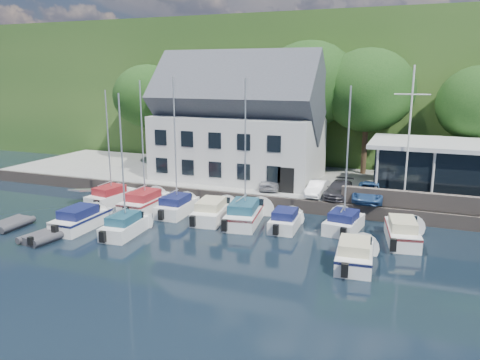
{
  "coord_description": "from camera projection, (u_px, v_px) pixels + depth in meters",
  "views": [
    {
      "loc": [
        7.94,
        -21.71,
        10.11
      ],
      "look_at": [
        -3.96,
        9.0,
        2.56
      ],
      "focal_mm": 35.0,
      "sensor_mm": 36.0,
      "label": 1
    }
  ],
  "objects": [
    {
      "name": "boat_r1_1",
      "position": [
        143.0,
        150.0,
        34.42
      ],
      "size": [
        2.28,
        6.65,
        9.22
      ],
      "primitive_type": null,
      "rotation": [
        0.0,
        0.0,
        -0.01
      ],
      "color": "white",
      "rests_on": "ground"
    },
    {
      "name": "field_patch",
      "position": [
        429.0,
        38.0,
        81.98
      ],
      "size": [
        50.0,
        30.0,
        0.3
      ],
      "primitive_type": "cube",
      "color": "olive",
      "rests_on": "hillside"
    },
    {
      "name": "boat_r1_6",
      "position": [
        347.0,
        167.0,
        29.74
      ],
      "size": [
        2.74,
        5.29,
        8.49
      ],
      "primitive_type": null,
      "rotation": [
        0.0,
        0.0,
        -0.14
      ],
      "color": "white",
      "rests_on": "ground"
    },
    {
      "name": "boat_r1_0",
      "position": [
        109.0,
        148.0,
        36.07
      ],
      "size": [
        2.82,
        6.33,
        8.96
      ],
      "primitive_type": null,
      "rotation": [
        0.0,
        0.0,
        -0.14
      ],
      "color": "white",
      "rests_on": "ground"
    },
    {
      "name": "tree_2",
      "position": [
        309.0,
        106.0,
        43.92
      ],
      "size": [
        8.84,
        8.84,
        12.09
      ],
      "primitive_type": null,
      "color": "black",
      "rests_on": "quay"
    },
    {
      "name": "quay",
      "position": [
        318.0,
        186.0,
        40.58
      ],
      "size": [
        60.0,
        13.0,
        1.0
      ],
      "primitive_type": "cube",
      "color": "#989892",
      "rests_on": "ground"
    },
    {
      "name": "club_pavilion",
      "position": [
        461.0,
        170.0,
        34.77
      ],
      "size": [
        13.2,
        7.2,
        4.1
      ],
      "primitive_type": null,
      "color": "black",
      "rests_on": "quay"
    },
    {
      "name": "car_white",
      "position": [
        317.0,
        188.0,
        35.55
      ],
      "size": [
        1.37,
        3.49,
        1.13
      ],
      "primitive_type": "imported",
      "rotation": [
        0.0,
        0.0,
        -0.05
      ],
      "color": "white",
      "rests_on": "quay"
    },
    {
      "name": "ground",
      "position": [
        248.0,
        268.0,
        24.79
      ],
      "size": [
        180.0,
        180.0,
        0.0
      ],
      "primitive_type": "plane",
      "color": "black",
      "rests_on": "ground"
    },
    {
      "name": "dinghy_0",
      "position": [
        11.0,
        223.0,
        31.28
      ],
      "size": [
        1.77,
        2.93,
        0.68
      ],
      "primitive_type": null,
      "rotation": [
        0.0,
        0.0,
        0.01
      ],
      "color": "#36363B",
      "rests_on": "ground"
    },
    {
      "name": "harbor_building",
      "position": [
        239.0,
        129.0,
        41.05
      ],
      "size": [
        14.4,
        8.2,
        8.7
      ],
      "primitive_type": null,
      "color": "silver",
      "rests_on": "quay"
    },
    {
      "name": "gangway",
      "position": [
        99.0,
        198.0,
        38.78
      ],
      "size": [
        1.2,
        6.0,
        1.4
      ],
      "primitive_type": null,
      "color": "silver",
      "rests_on": "ground"
    },
    {
      "name": "dinghy_1",
      "position": [
        45.0,
        235.0,
        28.89
      ],
      "size": [
        2.22,
        3.22,
        0.7
      ],
      "primitive_type": null,
      "rotation": [
        0.0,
        0.0,
        -0.15
      ],
      "color": "#36363B",
      "rests_on": "ground"
    },
    {
      "name": "flagpole",
      "position": [
        409.0,
        137.0,
        31.99
      ],
      "size": [
        2.32,
        0.2,
        9.65
      ],
      "primitive_type": null,
      "color": "silver",
      "rests_on": "quay"
    },
    {
      "name": "boat_r2_0",
      "position": [
        81.0,
        217.0,
        31.09
      ],
      "size": [
        2.09,
        6.34,
        1.5
      ],
      "primitive_type": null,
      "rotation": [
        0.0,
        0.0,
        0.01
      ],
      "color": "white",
      "rests_on": "ground"
    },
    {
      "name": "tree_4",
      "position": [
        479.0,
        125.0,
        39.13
      ],
      "size": [
        7.18,
        7.18,
        9.81
      ],
      "primitive_type": null,
      "color": "black",
      "rests_on": "quay"
    },
    {
      "name": "boat_r2_4",
      "position": [
        355.0,
        252.0,
        25.1
      ],
      "size": [
        2.51,
        5.87,
        1.46
      ],
      "primitive_type": null,
      "rotation": [
        0.0,
        0.0,
        0.08
      ],
      "color": "white",
      "rests_on": "ground"
    },
    {
      "name": "car_dgrey",
      "position": [
        339.0,
        189.0,
        35.13
      ],
      "size": [
        1.9,
        4.11,
        1.16
      ],
      "primitive_type": "imported",
      "rotation": [
        0.0,
        0.0,
        -0.07
      ],
      "color": "#2E2D32",
      "rests_on": "quay"
    },
    {
      "name": "tree_3",
      "position": [
        367.0,
        112.0,
        42.24
      ],
      "size": [
        8.3,
        8.3,
        11.35
      ],
      "primitive_type": null,
      "color": "black",
      "rests_on": "quay"
    },
    {
      "name": "boat_r1_3",
      "position": [
        213.0,
        209.0,
        33.05
      ],
      "size": [
        2.86,
        6.84,
        1.47
      ],
      "primitive_type": null,
      "rotation": [
        0.0,
        0.0,
        0.12
      ],
      "color": "white",
      "rests_on": "ground"
    },
    {
      "name": "boat_r1_4",
      "position": [
        245.0,
        154.0,
        31.32
      ],
      "size": [
        3.18,
        7.4,
        9.59
      ],
      "primitive_type": null,
      "rotation": [
        0.0,
        0.0,
        0.15
      ],
      "color": "white",
      "rests_on": "ground"
    },
    {
      "name": "tree_0",
      "position": [
        149.0,
        112.0,
        49.78
      ],
      "size": [
        7.33,
        7.33,
        10.02
      ],
      "primitive_type": null,
      "color": "black",
      "rests_on": "quay"
    },
    {
      "name": "tree_1",
      "position": [
        224.0,
        110.0,
        46.84
      ],
      "size": [
        8.01,
        8.01,
        10.95
      ],
      "primitive_type": null,
      "color": "black",
      "rests_on": "quay"
    },
    {
      "name": "car_silver",
      "position": [
        270.0,
        180.0,
        37.81
      ],
      "size": [
        2.34,
        4.11,
        1.32
      ],
      "primitive_type": "imported",
      "rotation": [
        0.0,
        0.0,
        0.21
      ],
      "color": "#B2B3B7",
      "rests_on": "quay"
    },
    {
      "name": "boat_r1_5",
      "position": [
        286.0,
        219.0,
        31.01
      ],
      "size": [
        2.07,
        5.03,
        1.36
      ],
      "primitive_type": null,
      "rotation": [
        0.0,
        0.0,
        0.05
      ],
      "color": "white",
      "rests_on": "ground"
    },
    {
      "name": "boat_r1_2",
      "position": [
        175.0,
        154.0,
        33.37
      ],
      "size": [
        2.2,
        5.77,
        8.95
      ],
      "primitive_type": null,
      "rotation": [
        0.0,
        0.0,
        0.03
      ],
      "color": "white",
      "rests_on": "ground"
    },
    {
      "name": "boat_r1_7",
      "position": [
        402.0,
        230.0,
        28.51
      ],
      "size": [
        2.87,
        6.39,
        1.54
      ],
      "primitive_type": null,
      "rotation": [
        0.0,
        0.0,
        0.16
      ],
      "color": "white",
      "rests_on": "ground"
    },
    {
      "name": "car_blue",
      "position": [
        370.0,
        191.0,
        34.13
      ],
      "size": [
        1.69,
        4.08,
        1.38
      ],
      "primitive_type": "imported",
      "rotation": [
        0.0,
        0.0,
        -0.02
      ],
      "color": "navy",
      "rests_on": "quay"
    },
    {
      "name": "boat_r2_1",
      "position": [
        123.0,
        169.0,
        29.11
      ],
      "size": [
        2.24,
        5.83,
        8.59
      ],
      "primitive_type": null,
      "rotation": [
        0.0,
        0.0,
        0.07
      ],
      "color": "white",
      "rests_on": "ground"
    },
    {
      "name": "hillside",
      "position": [
        374.0,
        86.0,
        79.34
      ],
      "size": [
        160.0,
        75.0,
        16.0
      ],
      "primitive_type": "cube",
      "color": "#264A1B",
      "rests_on": "ground"
    },
    {
      "name": "quay_face",
      "position": [
        299.0,
        206.0,
        34.67
      ],
      "size": [
        60.0,
        0.3,
        1.0
      ],
      "primitive_type": "cube",
      "color": "#61554E",
      "rests_on": "ground"
    }
  ]
}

